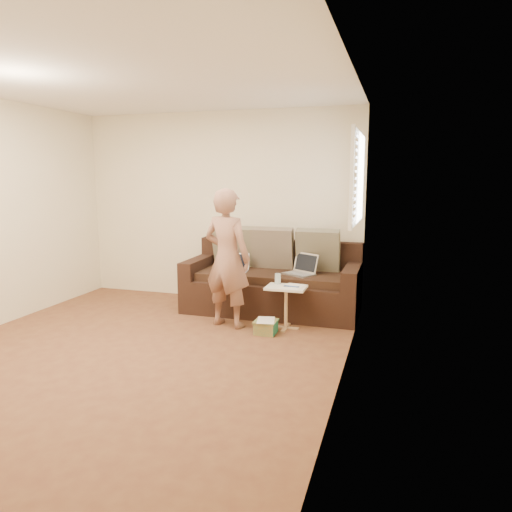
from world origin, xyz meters
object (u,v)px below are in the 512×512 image
(laptop_white, at_px, (236,271))
(drinking_glass, at_px, (278,279))
(sofa, at_px, (272,279))
(laptop_silver, at_px, (298,275))
(side_table, at_px, (286,307))
(person, at_px, (227,258))
(striped_box, at_px, (266,327))

(laptop_white, bearing_deg, drinking_glass, -39.35)
(sofa, distance_m, laptop_silver, 0.38)
(laptop_silver, xyz_separation_m, side_table, (-0.03, -0.54, -0.27))
(laptop_silver, bearing_deg, side_table, -62.38)
(laptop_white, height_order, drinking_glass, laptop_white)
(person, height_order, drinking_glass, person)
(laptop_white, distance_m, drinking_glass, 0.80)
(sofa, distance_m, striped_box, 0.94)
(side_table, bearing_deg, striped_box, -125.67)
(laptop_white, distance_m, person, 0.70)
(laptop_silver, xyz_separation_m, striped_box, (-0.20, -0.77, -0.44))
(striped_box, bearing_deg, sofa, 100.74)
(laptop_white, xyz_separation_m, side_table, (0.79, -0.53, -0.27))
(person, distance_m, striped_box, 0.89)
(side_table, xyz_separation_m, drinking_glass, (-0.12, 0.10, 0.31))
(laptop_white, bearing_deg, person, -85.42)
(sofa, bearing_deg, side_table, -61.93)
(striped_box, bearing_deg, laptop_silver, 75.71)
(sofa, xyz_separation_m, person, (-0.34, -0.73, 0.37))
(drinking_glass, bearing_deg, person, -159.89)
(striped_box, bearing_deg, drinking_glass, 82.09)
(laptop_white, relative_size, striped_box, 1.24)
(striped_box, bearing_deg, laptop_white, 128.98)
(drinking_glass, bearing_deg, laptop_white, 147.09)
(laptop_white, distance_m, striped_box, 1.09)
(drinking_glass, xyz_separation_m, striped_box, (-0.05, -0.34, -0.48))
(side_table, relative_size, drinking_glass, 4.11)
(drinking_glass, bearing_deg, sofa, 111.84)
(person, bearing_deg, drinking_glass, -147.21)
(laptop_silver, relative_size, person, 0.23)
(person, xyz_separation_m, side_table, (0.67, 0.10, -0.55))
(laptop_silver, height_order, laptop_white, laptop_silver)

